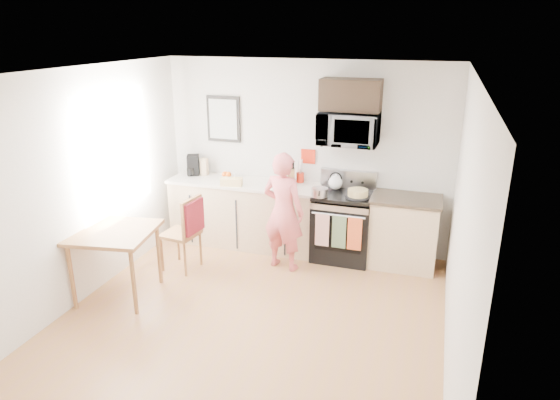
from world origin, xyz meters
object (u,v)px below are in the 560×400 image
(microwave, at_px, (349,129))
(dining_table, at_px, (114,238))
(chair, at_px, (189,224))
(cake, at_px, (358,194))
(range, at_px, (343,227))
(person, at_px, (283,212))

(microwave, height_order, dining_table, microwave)
(microwave, bearing_deg, dining_table, -140.00)
(chair, height_order, cake, cake)
(cake, bearing_deg, dining_table, -145.69)
(range, bearing_deg, person, -142.05)
(range, relative_size, microwave, 1.53)
(person, height_order, chair, person)
(microwave, bearing_deg, chair, -148.79)
(dining_table, bearing_deg, microwave, 40.00)
(person, bearing_deg, chair, 33.70)
(dining_table, distance_m, chair, 0.97)
(dining_table, bearing_deg, chair, 59.18)
(microwave, xyz_separation_m, chair, (-1.78, -1.08, -1.12))
(person, xyz_separation_m, cake, (0.87, 0.41, 0.20))
(range, height_order, cake, range)
(range, xyz_separation_m, chair, (-1.78, -0.98, 0.20))
(dining_table, xyz_separation_m, chair, (0.50, 0.83, -0.09))
(chair, bearing_deg, microwave, 37.71)
(person, bearing_deg, range, -130.44)
(person, relative_size, cake, 4.91)
(cake, bearing_deg, person, -154.94)
(chair, bearing_deg, person, 28.59)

